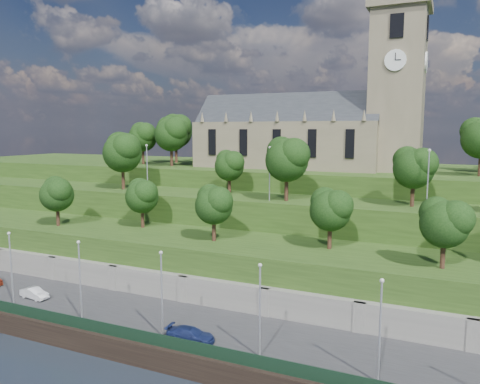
% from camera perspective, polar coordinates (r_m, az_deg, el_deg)
% --- Properties ---
extents(ground, '(320.00, 320.00, 0.00)m').
position_cam_1_polar(ground, '(45.52, -8.95, -20.92)').
color(ground, black).
rests_on(ground, ground).
extents(promenade, '(160.00, 12.00, 2.00)m').
position_cam_1_polar(promenade, '(49.66, -5.03, -17.02)').
color(promenade, '#2D2D30').
rests_on(promenade, ground).
extents(quay_wall, '(160.00, 0.50, 2.20)m').
position_cam_1_polar(quay_wall, '(44.97, -9.01, -19.72)').
color(quay_wall, black).
rests_on(quay_wall, ground).
extents(fence, '(160.00, 0.10, 1.20)m').
position_cam_1_polar(fence, '(44.79, -8.58, -17.68)').
color(fence, black).
rests_on(fence, promenade).
extents(retaining_wall, '(160.00, 2.10, 5.00)m').
position_cam_1_polar(retaining_wall, '(53.95, -1.87, -13.21)').
color(retaining_wall, slate).
rests_on(retaining_wall, ground).
extents(embankment_lower, '(160.00, 12.00, 8.00)m').
position_cam_1_polar(embankment_lower, '(58.64, 0.74, -9.93)').
color(embankment_lower, '#264216').
rests_on(embankment_lower, ground).
extents(embankment_upper, '(160.00, 10.00, 12.00)m').
position_cam_1_polar(embankment_upper, '(67.98, 4.45, -5.74)').
color(embankment_upper, '#264216').
rests_on(embankment_upper, ground).
extents(hilltop, '(160.00, 32.00, 15.00)m').
position_cam_1_polar(hilltop, '(87.38, 9.12, -1.81)').
color(hilltop, '#264216').
rests_on(hilltop, ground).
extents(church, '(38.60, 12.35, 27.60)m').
position_cam_1_polar(church, '(82.14, 9.14, 8.11)').
color(church, '#6B604A').
rests_on(church, hilltop).
extents(trees_lower, '(63.78, 8.80, 7.24)m').
position_cam_1_polar(trees_lower, '(55.58, 3.38, -1.57)').
color(trees_lower, '#331D14').
rests_on(trees_lower, embankment_lower).
extents(trees_upper, '(63.25, 8.17, 9.34)m').
position_cam_1_polar(trees_upper, '(65.62, 3.56, 4.07)').
color(trees_upper, '#331D14').
rests_on(trees_upper, embankment_upper).
extents(trees_hilltop, '(73.91, 16.45, 10.13)m').
position_cam_1_polar(trees_hilltop, '(81.60, 8.18, 7.23)').
color(trees_hilltop, '#331D14').
rests_on(trees_hilltop, hilltop).
extents(lamp_posts_promenade, '(60.36, 0.36, 8.43)m').
position_cam_1_polar(lamp_posts_promenade, '(45.70, -9.53, -11.45)').
color(lamp_posts_promenade, '#B2B2B7').
rests_on(lamp_posts_promenade, promenade).
extents(lamp_posts_upper, '(40.36, 0.36, 7.46)m').
position_cam_1_polar(lamp_posts_upper, '(63.55, 3.63, 2.78)').
color(lamp_posts_upper, '#B2B2B7').
rests_on(lamp_posts_upper, embankment_upper).
extents(car_middle, '(3.93, 1.72, 1.26)m').
position_cam_1_polar(car_middle, '(61.08, -23.77, -11.22)').
color(car_middle, silver).
rests_on(car_middle, promenade).
extents(car_right, '(4.79, 2.24, 1.35)m').
position_cam_1_polar(car_right, '(45.86, -6.06, -16.91)').
color(car_right, '#172150').
rests_on(car_right, promenade).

